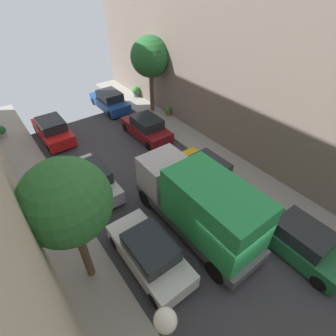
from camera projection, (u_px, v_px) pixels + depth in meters
name	position (u px, v px, depth m)	size (l,w,h in m)	color
ground	(232.00, 264.00, 10.81)	(32.00, 32.00, 0.00)	#38383D
sidewalk_right	(299.00, 209.00, 13.10)	(2.00, 44.00, 0.15)	gray
parked_car_left_2	(150.00, 253.00, 10.42)	(1.78, 4.20, 1.57)	white
parked_car_left_3	(92.00, 180.00, 13.89)	(1.78, 4.20, 1.57)	silver
parked_car_left_4	(53.00, 130.00, 17.97)	(1.78, 4.20, 1.57)	red
parked_car_right_1	(298.00, 239.00, 10.93)	(1.78, 4.20, 1.57)	#1E6638
parked_car_right_2	(206.00, 172.00, 14.40)	(1.78, 4.20, 1.57)	gold
parked_car_right_3	(146.00, 128.00, 18.20)	(1.78, 4.20, 1.57)	maroon
parked_car_right_4	(110.00, 101.00, 21.69)	(1.78, 4.20, 1.57)	#194799
delivery_truck	(199.00, 204.00, 11.07)	(2.26, 6.60, 3.38)	#4C4C51
street_tree_0	(67.00, 203.00, 7.81)	(2.83, 2.83, 5.51)	brown
street_tree_1	(150.00, 57.00, 19.01)	(2.94, 2.94, 5.74)	brown
potted_plant_0	(168.00, 111.00, 20.64)	(0.48, 0.48, 0.73)	brown
potted_plant_1	(2.00, 131.00, 18.06)	(0.59, 0.59, 0.86)	#B2A899
potted_plant_2	(136.00, 91.00, 23.49)	(0.72, 0.72, 0.95)	slate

